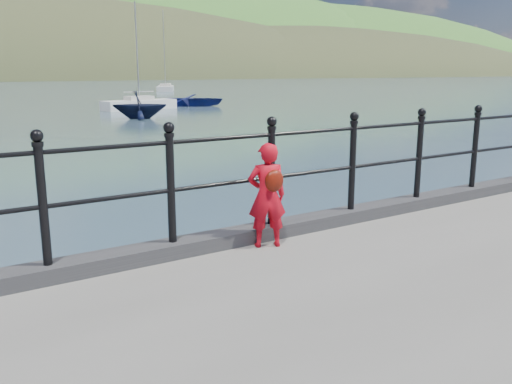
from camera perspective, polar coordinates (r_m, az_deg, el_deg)
ground at (r=6.32m, az=-3.88°, el=-13.91°), size 600.00×600.00×0.00m
kerb at (r=5.79m, az=-3.30°, el=-4.93°), size 60.00×0.30×0.15m
railing at (r=5.61m, az=-3.40°, el=2.38°), size 18.11×0.11×1.20m
far_shore at (r=249.09m, az=-23.62°, el=5.76°), size 830.00×200.00×156.00m
child at (r=5.63m, az=1.19°, el=-0.29°), size 0.47×0.40×1.11m
launch_blue at (r=44.95m, az=-6.51°, el=9.61°), size 5.82×5.58×0.98m
launch_navy at (r=33.47m, az=-12.17°, el=8.96°), size 4.02×3.84×1.65m
sailboat_far at (r=79.00m, az=-9.50°, el=10.70°), size 5.45×8.17×11.21m
sailboat_near at (r=41.47m, az=-12.17°, el=8.95°), size 5.83×2.60×7.84m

